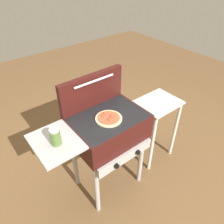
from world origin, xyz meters
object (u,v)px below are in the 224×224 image
pizza_pepperoni (109,118)px  prep_table (156,119)px  sauce_jar (55,137)px  grill (107,130)px

pizza_pepperoni → prep_table: pizza_pepperoni is taller
pizza_pepperoni → prep_table: size_ratio=0.29×
sauce_jar → pizza_pepperoni: bearing=-1.4°
grill → sauce_jar: sauce_jar is taller
sauce_jar → grill: bearing=2.8°
pizza_pepperoni → sauce_jar: size_ratio=1.67×
grill → pizza_pepperoni: size_ratio=4.29×
pizza_pepperoni → prep_table: bearing=3.3°
grill → prep_table: size_ratio=1.25×
grill → pizza_pepperoni: bearing=-92.0°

